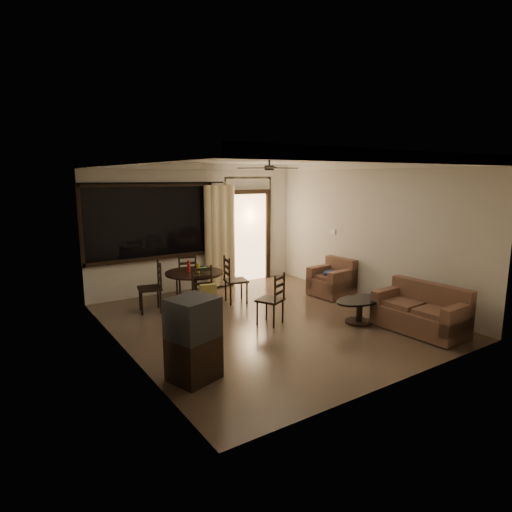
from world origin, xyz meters
TOP-DOWN VIEW (x-y plane):
  - ground at (0.00, 0.00)m, footprint 5.50×5.50m
  - room_shell at (0.59, 1.77)m, footprint 5.50×6.70m
  - dining_table at (-0.72, 1.48)m, footprint 1.11×1.11m
  - dining_chair_west at (-1.54, 1.66)m, footprint 0.50×0.50m
  - dining_chair_east at (0.10, 1.29)m, footprint 0.50×0.50m
  - dining_chair_south at (-0.91, 0.64)m, footprint 0.50×0.55m
  - dining_chair_north at (-0.55, 2.24)m, footprint 0.50×0.50m
  - tv_cabinet at (-2.05, -1.28)m, footprint 0.67×0.64m
  - sofa at (1.82, -1.79)m, footprint 0.83×1.46m
  - armchair at (2.10, 0.59)m, footprint 0.82×0.82m
  - coffee_table at (1.26, -0.96)m, footprint 0.97×0.58m
  - side_chair at (-0.06, -0.15)m, footprint 0.53×0.53m

SIDE VIEW (x-z plane):
  - ground at x=0.00m, z-range 0.00..0.00m
  - side_chair at x=-0.06m, z-range -0.18..0.72m
  - coffee_table at x=1.26m, z-range 0.07..0.49m
  - dining_chair_west at x=-1.54m, z-range -0.19..0.76m
  - dining_chair_east at x=0.10m, z-range -0.19..0.76m
  - dining_chair_north at x=-0.55m, z-range -0.19..0.76m
  - sofa at x=1.82m, z-range -0.08..0.68m
  - dining_chair_south at x=-0.91m, z-range -0.17..0.78m
  - armchair at x=2.10m, z-range -0.07..0.70m
  - tv_cabinet at x=-2.05m, z-range 0.00..1.06m
  - dining_table at x=-0.72m, z-range 0.09..1.01m
  - room_shell at x=0.59m, z-range -0.92..4.58m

